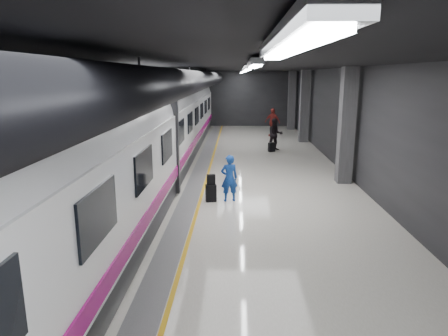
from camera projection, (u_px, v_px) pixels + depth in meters
ground at (228, 196)px, 14.19m from camera, size 40.00×40.00×0.00m
platform_hall at (221, 94)px, 14.32m from camera, size 10.02×40.02×4.51m
train at (135, 138)px, 13.82m from camera, size 3.05×38.00×4.05m
traveler_main at (229, 178)px, 13.44m from camera, size 0.66×0.51×1.60m
suitcase_main at (211, 193)px, 13.49m from camera, size 0.40×0.29×0.58m
shoulder_bag at (211, 180)px, 13.41m from camera, size 0.30×0.22×0.36m
traveler_far_a at (275, 134)px, 22.65m from camera, size 0.97×0.81×1.80m
traveler_far_b at (272, 122)px, 27.88m from camera, size 1.22×0.98×1.93m
suitcase_far at (272, 147)px, 22.27m from camera, size 0.41×0.34×0.51m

